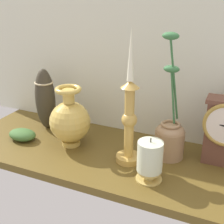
# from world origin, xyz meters

# --- Properties ---
(ground_plane) EXTENTS (1.00, 0.36, 0.02)m
(ground_plane) POSITION_xyz_m (0.00, 0.00, -0.01)
(ground_plane) COLOR brown
(back_wall) EXTENTS (1.20, 0.02, 0.65)m
(back_wall) POSITION_xyz_m (0.00, 0.18, 0.33)
(back_wall) COLOR silver
(back_wall) RESTS_ON ground_plane
(candlestick_tall_left) EXTENTS (0.07, 0.07, 0.39)m
(candlestick_tall_left) POSITION_xyz_m (0.07, -0.02, 0.14)
(candlestick_tall_left) COLOR gold
(candlestick_tall_left) RESTS_ON ground_plane
(brass_vase_bulbous) EXTENTS (0.13, 0.13, 0.20)m
(brass_vase_bulbous) POSITION_xyz_m (-0.14, 0.00, 0.09)
(brass_vase_bulbous) COLOR #D6B353
(brass_vase_bulbous) RESTS_ON ground_plane
(brass_vase_jar) EXTENTS (0.09, 0.10, 0.38)m
(brass_vase_jar) POSITION_xyz_m (0.17, 0.06, 0.07)
(brass_vase_jar) COLOR #A5805A
(brass_vase_jar) RESTS_ON ground_plane
(pillar_candle_front) EXTENTS (0.07, 0.07, 0.12)m
(pillar_candle_front) POSITION_xyz_m (0.15, -0.08, 0.06)
(pillar_candle_front) COLOR tan
(pillar_candle_front) RESTS_ON ground_plane
(tall_ceramic_vase) EXTENTS (0.07, 0.07, 0.22)m
(tall_ceramic_vase) POSITION_xyz_m (-0.28, 0.08, 0.11)
(tall_ceramic_vase) COLOR #393326
(tall_ceramic_vase) RESTS_ON ground_plane
(ivy_sprig) EXTENTS (0.10, 0.07, 0.04)m
(ivy_sprig) POSITION_xyz_m (-0.31, -0.04, 0.02)
(ivy_sprig) COLOR #416C33
(ivy_sprig) RESTS_ON ground_plane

